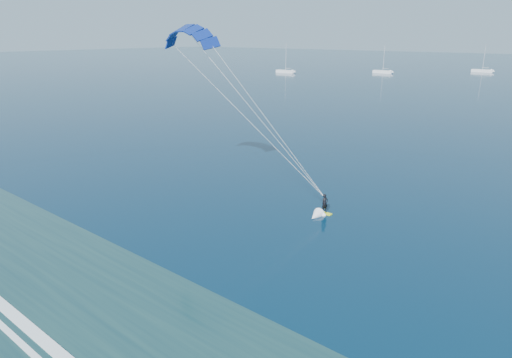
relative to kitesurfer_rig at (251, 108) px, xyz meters
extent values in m
cube|color=white|center=(1.29, -24.28, -9.33)|extent=(600.00, 0.70, 0.07)
cube|color=#DDEE1C|center=(7.62, 1.72, -9.32)|extent=(1.48, 0.48, 0.08)
imported|color=black|center=(7.62, 1.72, -8.37)|extent=(0.65, 0.78, 1.83)
cone|color=white|center=(7.47, 0.42, -9.28)|extent=(1.31, 1.74, 1.10)
cube|color=white|center=(-92.47, 131.45, -8.76)|extent=(9.05, 2.40, 1.20)
cylinder|color=silver|center=(-92.47, 131.45, -2.64)|extent=(0.18, 0.18, 11.06)
cylinder|color=silver|center=(-91.27, 131.45, -7.36)|extent=(2.60, 0.12, 0.12)
cube|color=white|center=(-59.21, 157.04, -8.76)|extent=(8.46, 2.40, 1.20)
cylinder|color=silver|center=(-59.21, 157.04, -2.94)|extent=(0.18, 0.18, 10.45)
cylinder|color=silver|center=(-58.01, 157.04, -7.36)|extent=(2.60, 0.12, 0.12)
cube|color=white|center=(-27.65, 190.40, -8.76)|extent=(8.84, 2.40, 1.20)
cylinder|color=silver|center=(-27.65, 190.40, -2.82)|extent=(0.18, 0.18, 10.70)
cylinder|color=silver|center=(-26.45, 190.40, -7.36)|extent=(2.60, 0.12, 0.12)
camera|label=1|loc=(28.29, -33.00, 6.71)|focal=32.00mm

